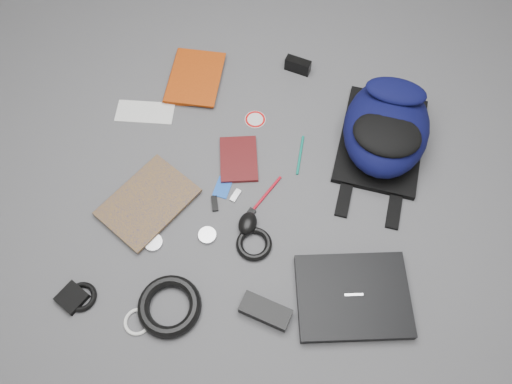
% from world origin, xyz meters
% --- Properties ---
extents(ground, '(4.00, 4.00, 0.00)m').
position_xyz_m(ground, '(0.00, 0.00, 0.00)').
color(ground, '#4F4F51').
rests_on(ground, ground).
extents(backpack, '(0.30, 0.43, 0.18)m').
position_xyz_m(backpack, '(0.36, 0.31, 0.09)').
color(backpack, black).
rests_on(backpack, ground).
extents(laptop, '(0.39, 0.34, 0.03)m').
position_xyz_m(laptop, '(0.36, -0.26, 0.02)').
color(laptop, black).
rests_on(laptop, ground).
extents(textbook_red, '(0.22, 0.27, 0.03)m').
position_xyz_m(textbook_red, '(-0.43, 0.39, 0.01)').
color(textbook_red, '#912F08').
rests_on(textbook_red, ground).
extents(comic_book, '(0.31, 0.35, 0.02)m').
position_xyz_m(comic_book, '(-0.42, -0.08, 0.01)').
color(comic_book, '#B27B0C').
rests_on(comic_book, ground).
extents(envelope, '(0.22, 0.13, 0.00)m').
position_xyz_m(envelope, '(-0.47, 0.22, 0.00)').
color(envelope, silver).
rests_on(envelope, ground).
extents(dvd_case, '(0.17, 0.20, 0.01)m').
position_xyz_m(dvd_case, '(-0.09, 0.11, 0.01)').
color(dvd_case, '#3D0B0C').
rests_on(dvd_case, ground).
extents(compact_camera, '(0.10, 0.05, 0.05)m').
position_xyz_m(compact_camera, '(0.01, 0.55, 0.03)').
color(compact_camera, black).
rests_on(compact_camera, ground).
extents(sticker_disc, '(0.08, 0.08, 0.00)m').
position_xyz_m(sticker_disc, '(-0.08, 0.29, 0.00)').
color(sticker_disc, silver).
rests_on(sticker_disc, ground).
extents(pen_teal, '(0.02, 0.15, 0.01)m').
position_xyz_m(pen_teal, '(0.11, 0.18, 0.00)').
color(pen_teal, '#0C745F').
rests_on(pen_teal, ground).
extents(pen_red, '(0.07, 0.15, 0.01)m').
position_xyz_m(pen_red, '(0.03, 0.01, 0.00)').
color(pen_red, '#A80C1C').
rests_on(pen_red, ground).
extents(id_badge, '(0.05, 0.08, 0.00)m').
position_xyz_m(id_badge, '(-0.11, -0.00, 0.00)').
color(id_badge, blue).
rests_on(id_badge, ground).
extents(usb_black, '(0.04, 0.06, 0.01)m').
position_xyz_m(usb_black, '(-0.12, -0.07, 0.00)').
color(usb_black, black).
rests_on(usb_black, ground).
extents(usb_silver, '(0.03, 0.05, 0.01)m').
position_xyz_m(usb_silver, '(-0.06, -0.02, 0.00)').
color(usb_silver, '#B7B7BA').
rests_on(usb_silver, ground).
extents(key_fob, '(0.03, 0.04, 0.01)m').
position_xyz_m(key_fob, '(0.00, -0.07, 0.01)').
color(key_fob, black).
rests_on(key_fob, ground).
extents(mouse, '(0.06, 0.08, 0.04)m').
position_xyz_m(mouse, '(0.00, -0.11, 0.02)').
color(mouse, black).
rests_on(mouse, ground).
extents(headphone_left, '(0.06, 0.06, 0.01)m').
position_xyz_m(headphone_left, '(-0.26, -0.25, 0.01)').
color(headphone_left, silver).
rests_on(headphone_left, ground).
extents(headphone_right, '(0.07, 0.07, 0.01)m').
position_xyz_m(headphone_right, '(-0.11, -0.18, 0.01)').
color(headphone_right, silver).
rests_on(headphone_right, ground).
extents(cable_coil, '(0.12, 0.12, 0.02)m').
position_xyz_m(cable_coil, '(0.04, -0.17, 0.01)').
color(cable_coil, black).
rests_on(cable_coil, ground).
extents(power_brick, '(0.15, 0.08, 0.04)m').
position_xyz_m(power_brick, '(0.13, -0.36, 0.02)').
color(power_brick, black).
rests_on(power_brick, ground).
extents(power_cord_coil, '(0.21, 0.21, 0.04)m').
position_xyz_m(power_cord_coil, '(-0.15, -0.42, 0.02)').
color(power_cord_coil, black).
rests_on(power_cord_coil, ground).
extents(pouch, '(0.10, 0.10, 0.02)m').
position_xyz_m(pouch, '(-0.43, -0.47, 0.01)').
color(pouch, black).
rests_on(pouch, ground).
extents(earbud_coil, '(0.11, 0.11, 0.02)m').
position_xyz_m(earbud_coil, '(-0.41, -0.46, 0.01)').
color(earbud_coil, black).
rests_on(earbud_coil, ground).
extents(white_cable_coil, '(0.08, 0.08, 0.01)m').
position_xyz_m(white_cable_coil, '(-0.22, -0.49, 0.01)').
color(white_cable_coil, silver).
rests_on(white_cable_coil, ground).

